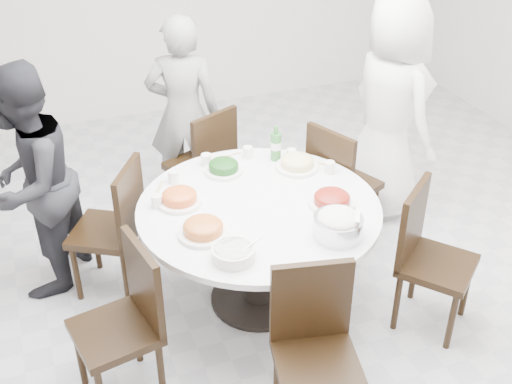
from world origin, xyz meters
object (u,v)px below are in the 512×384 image
object	(u,v)px
dining_table	(259,255)
chair_sw	(115,329)
diner_left	(30,183)
chair_n	(199,163)
diner_middle	(183,113)
chair_ne	(345,182)
diner_right	(391,108)
rice_bowl	(338,227)
beverage_bottle	(276,143)
chair_se	(438,262)
chair_s	(317,362)
chair_nw	(106,229)
soup_bowl	(233,253)

from	to	relation	value
dining_table	chair_sw	size ratio (longest dim) A/B	1.58
chair_sw	diner_left	distance (m)	1.23
chair_n	diner_middle	distance (m)	0.41
chair_sw	diner_left	world-z (taller)	diner_left
chair_ne	diner_right	distance (m)	0.69
rice_bowl	diner_middle	bearing A→B (deg)	102.12
diner_right	rice_bowl	size ratio (longest dim) A/B	6.10
beverage_bottle	chair_se	bearing A→B (deg)	-60.12
chair_sw	chair_s	xyz separation A→B (m)	(0.91, -0.59, 0.00)
diner_left	chair_n	bearing A→B (deg)	140.20
chair_sw	diner_left	bearing A→B (deg)	-176.74
chair_sw	diner_left	xyz separation A→B (m)	(-0.29, 1.16, 0.32)
diner_left	chair_nw	bearing A→B (deg)	93.87
chair_sw	chair_nw	bearing A→B (deg)	162.35
chair_sw	beverage_bottle	distance (m)	1.68
diner_middle	chair_s	bearing A→B (deg)	108.58
beverage_bottle	chair_ne	bearing A→B (deg)	-4.02
chair_n	rice_bowl	bearing A→B (deg)	78.31
chair_sw	chair_se	distance (m)	1.94
dining_table	rice_bowl	xyz separation A→B (m)	(0.31, -0.45, 0.44)
chair_ne	chair_s	world-z (taller)	same
chair_n	diner_left	world-z (taller)	diner_left
diner_left	beverage_bottle	xyz separation A→B (m)	(1.61, -0.20, 0.09)
chair_ne	chair_se	xyz separation A→B (m)	(0.09, -1.05, 0.00)
dining_table	chair_nw	distance (m)	1.02
dining_table	diner_middle	size ratio (longest dim) A/B	0.96
diner_left	beverage_bottle	distance (m)	1.62
beverage_bottle	chair_n	bearing A→B (deg)	121.53
chair_ne	chair_sw	world-z (taller)	same
diner_left	soup_bowl	distance (m)	1.50
diner_right	diner_middle	size ratio (longest dim) A/B	1.11
chair_sw	soup_bowl	size ratio (longest dim) A/B	3.98
dining_table	chair_sw	distance (m)	1.10
chair_s	soup_bowl	xyz separation A→B (m)	(-0.23, 0.61, 0.31)
diner_right	beverage_bottle	size ratio (longest dim) A/B	6.92
beverage_bottle	chair_s	bearing A→B (deg)	-104.68
diner_right	diner_left	distance (m)	2.64
diner_right	chair_ne	bearing A→B (deg)	110.89
chair_ne	soup_bowl	distance (m)	1.52
dining_table	chair_s	world-z (taller)	chair_s
diner_right	chair_nw	bearing A→B (deg)	88.84
diner_right	diner_left	world-z (taller)	diner_right
chair_sw	beverage_bottle	bearing A→B (deg)	115.21
chair_sw	dining_table	bearing A→B (deg)	103.51
chair_ne	beverage_bottle	xyz separation A→B (m)	(-0.54, 0.04, 0.40)
chair_nw	rice_bowl	bearing A→B (deg)	82.31
chair_ne	dining_table	bearing A→B (deg)	95.96
dining_table	beverage_bottle	xyz separation A→B (m)	(0.32, 0.51, 0.50)
soup_bowl	chair_se	bearing A→B (deg)	-6.36
chair_s	chair_se	size ratio (longest dim) A/B	1.00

